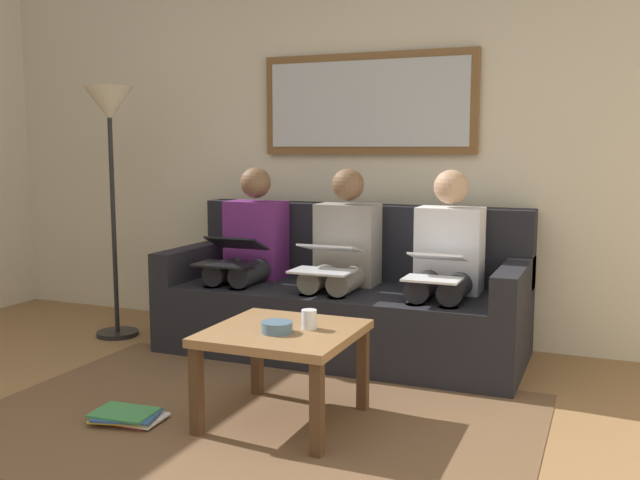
{
  "coord_description": "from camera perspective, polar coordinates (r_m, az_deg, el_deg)",
  "views": [
    {
      "loc": [
        -1.52,
        1.97,
        1.27
      ],
      "look_at": [
        0.0,
        -1.7,
        0.75
      ],
      "focal_mm": 39.94,
      "sensor_mm": 36.0,
      "label": 1
    }
  ],
  "objects": [
    {
      "name": "couch",
      "position": [
        4.46,
        2.06,
        -4.95
      ],
      "size": [
        2.2,
        0.9,
        0.9
      ],
      "color": "black",
      "rests_on": "ground_plane"
    },
    {
      "name": "standing_lamp",
      "position": [
        4.9,
        -16.47,
        8.34
      ],
      "size": [
        0.32,
        0.32,
        1.66
      ],
      "color": "black",
      "rests_on": "ground_plane"
    },
    {
      "name": "person_left",
      "position": [
        4.17,
        10.02,
        -1.79
      ],
      "size": [
        0.38,
        0.58,
        1.14
      ],
      "color": "silver",
      "rests_on": "couch"
    },
    {
      "name": "framed_mirror",
      "position": [
        4.73,
        3.8,
        10.83
      ],
      "size": [
        1.45,
        0.05,
        0.65
      ],
      "color": "brown"
    },
    {
      "name": "laptop_white",
      "position": [
        3.92,
        9.24,
        -2.11
      ],
      "size": [
        0.3,
        0.33,
        0.14
      ],
      "color": "white"
    },
    {
      "name": "laptop_silver",
      "position": [
        4.12,
        0.57,
        -1.46
      ],
      "size": [
        0.35,
        0.36,
        0.15
      ],
      "color": "silver"
    },
    {
      "name": "magazine_stack",
      "position": [
        3.52,
        -15.15,
        -13.44
      ],
      "size": [
        0.34,
        0.27,
        0.05
      ],
      "color": "red",
      "rests_on": "ground_plane"
    },
    {
      "name": "laptop_black",
      "position": [
        4.4,
        -7.13,
        -0.99
      ],
      "size": [
        0.35,
        0.37,
        0.16
      ],
      "color": "black"
    },
    {
      "name": "bowl",
      "position": [
        3.21,
        -3.47,
        -6.99
      ],
      "size": [
        0.14,
        0.14,
        0.05
      ],
      "primitive_type": "cylinder",
      "color": "slate",
      "rests_on": "coffee_table"
    },
    {
      "name": "person_middle",
      "position": [
        4.35,
        1.76,
        -1.3
      ],
      "size": [
        0.38,
        0.58,
        1.14
      ],
      "color": "gray",
      "rests_on": "couch"
    },
    {
      "name": "coffee_table",
      "position": [
        3.3,
        -2.95,
        -8.16
      ],
      "size": [
        0.66,
        0.66,
        0.44
      ],
      "color": "olive",
      "rests_on": "ground_plane"
    },
    {
      "name": "person_right",
      "position": [
        4.61,
        -5.7,
        -0.83
      ],
      "size": [
        0.38,
        0.58,
        1.14
      ],
      "color": "#66236B",
      "rests_on": "couch"
    },
    {
      "name": "cup",
      "position": [
        3.27,
        -0.88,
        -6.38
      ],
      "size": [
        0.07,
        0.07,
        0.09
      ],
      "primitive_type": "cylinder",
      "color": "silver",
      "rests_on": "coffee_table"
    },
    {
      "name": "wall_rear",
      "position": [
        4.82,
        4.14,
        7.79
      ],
      "size": [
        6.0,
        0.12,
        2.6
      ],
      "primitive_type": "cube",
      "color": "beige",
      "rests_on": "ground_plane"
    },
    {
      "name": "area_rug",
      "position": [
        3.44,
        -5.59,
        -14.15
      ],
      "size": [
        2.6,
        1.8,
        0.01
      ],
      "primitive_type": "cube",
      "color": "brown",
      "rests_on": "ground_plane"
    }
  ]
}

